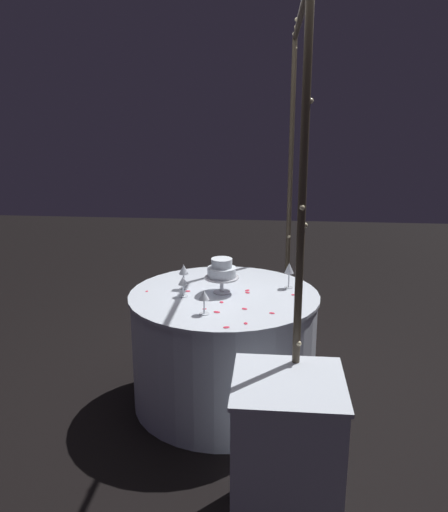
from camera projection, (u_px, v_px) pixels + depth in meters
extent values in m
plane|color=black|center=(224.00, 399.00, 3.63)|extent=(12.00, 12.00, 0.00)
cylinder|color=#473D2D|center=(289.00, 203.00, 4.15)|extent=(0.04, 0.04, 2.40)
cylinder|color=#473D2D|center=(299.00, 273.00, 2.39)|extent=(0.04, 0.04, 2.40)
cylinder|color=#473D2D|center=(301.00, 17.00, 2.95)|extent=(1.84, 0.04, 0.04)
sphere|color=#F9EAB2|center=(284.00, 297.00, 4.36)|extent=(0.02, 0.02, 0.02)
sphere|color=#F9EAB2|center=(299.00, 344.00, 2.47)|extent=(0.02, 0.02, 0.02)
sphere|color=#F9EAB2|center=(294.00, 34.00, 3.65)|extent=(0.02, 0.02, 0.02)
sphere|color=#F9EAB2|center=(289.00, 212.00, 4.18)|extent=(0.02, 0.02, 0.02)
sphere|color=#F9EAB2|center=(289.00, 415.00, 2.60)|extent=(0.02, 0.02, 0.02)
sphere|color=#F9EAB2|center=(296.00, 27.00, 3.32)|extent=(0.02, 0.02, 0.02)
sphere|color=#F9EAB2|center=(289.00, 276.00, 4.32)|extent=(0.02, 0.02, 0.02)
sphere|color=#F9EAB2|center=(311.00, 101.00, 2.19)|extent=(0.02, 0.02, 0.02)
sphere|color=#F9EAB2|center=(297.00, 20.00, 3.04)|extent=(0.02, 0.02, 0.02)
sphere|color=#F9EAB2|center=(287.00, 290.00, 4.36)|extent=(0.02, 0.02, 0.02)
sphere|color=#F9EAB2|center=(305.00, 225.00, 2.34)|extent=(0.02, 0.02, 0.02)
sphere|color=#F9EAB2|center=(304.00, 11.00, 2.77)|extent=(0.02, 0.02, 0.02)
sphere|color=#F9EAB2|center=(292.00, 119.00, 3.98)|extent=(0.02, 0.02, 0.02)
sphere|color=#F9EAB2|center=(289.00, 471.00, 2.65)|extent=(0.02, 0.02, 0.02)
sphere|color=#F9EAB2|center=(289.00, 237.00, 4.21)|extent=(0.02, 0.02, 0.02)
sphere|color=#F9EAB2|center=(302.00, 208.00, 2.29)|extent=(0.02, 0.02, 0.02)
sphere|color=#F9EAB2|center=(296.00, 48.00, 3.84)|extent=(0.02, 0.02, 0.02)
cylinder|color=silver|center=(224.00, 349.00, 3.53)|extent=(1.20, 1.20, 0.74)
cylinder|color=silver|center=(224.00, 295.00, 3.43)|extent=(1.22, 1.22, 0.02)
cube|color=silver|center=(286.00, 458.00, 2.44)|extent=(0.48, 0.48, 0.74)
cube|color=silver|center=(289.00, 383.00, 2.34)|extent=(0.50, 0.50, 0.02)
cylinder|color=silver|center=(222.00, 292.00, 3.44)|extent=(0.11, 0.11, 0.01)
cylinder|color=silver|center=(222.00, 285.00, 3.43)|extent=(0.02, 0.02, 0.09)
cylinder|color=silver|center=(222.00, 277.00, 3.42)|extent=(0.22, 0.22, 0.01)
cylinder|color=white|center=(222.00, 272.00, 3.41)|extent=(0.18, 0.18, 0.06)
cylinder|color=white|center=(222.00, 263.00, 3.39)|extent=(0.13, 0.13, 0.06)
cylinder|color=silver|center=(183.00, 296.00, 3.38)|extent=(0.06, 0.06, 0.00)
cylinder|color=silver|center=(183.00, 290.00, 3.37)|extent=(0.01, 0.01, 0.08)
cone|color=silver|center=(183.00, 281.00, 3.35)|extent=(0.06, 0.06, 0.05)
cylinder|color=silver|center=(288.00, 287.00, 3.54)|extent=(0.06, 0.06, 0.00)
cylinder|color=silver|center=(289.00, 280.00, 3.53)|extent=(0.01, 0.01, 0.10)
cone|color=silver|center=(289.00, 268.00, 3.51)|extent=(0.06, 0.06, 0.07)
cylinder|color=silver|center=(184.00, 288.00, 3.53)|extent=(0.06, 0.06, 0.00)
cylinder|color=silver|center=(184.00, 281.00, 3.51)|extent=(0.01, 0.01, 0.10)
cone|color=silver|center=(184.00, 269.00, 3.49)|extent=(0.06, 0.06, 0.07)
cylinder|color=silver|center=(204.00, 314.00, 3.09)|extent=(0.06, 0.06, 0.00)
cylinder|color=silver|center=(204.00, 306.00, 3.08)|extent=(0.01, 0.01, 0.08)
cone|color=silver|center=(204.00, 295.00, 3.06)|extent=(0.06, 0.06, 0.06)
ellipsoid|color=#E02D47|center=(204.00, 309.00, 3.16)|extent=(0.02, 0.03, 0.00)
ellipsoid|color=#E02D47|center=(217.00, 312.00, 3.12)|extent=(0.04, 0.05, 0.00)
ellipsoid|color=#E02D47|center=(247.00, 292.00, 3.44)|extent=(0.05, 0.04, 0.00)
ellipsoid|color=#E02D47|center=(248.00, 293.00, 3.44)|extent=(0.03, 0.03, 0.00)
ellipsoid|color=#E02D47|center=(221.00, 302.00, 3.27)|extent=(0.04, 0.03, 0.00)
ellipsoid|color=#E02D47|center=(272.00, 313.00, 3.10)|extent=(0.03, 0.04, 0.00)
ellipsoid|color=#E02D47|center=(188.00, 291.00, 3.47)|extent=(0.03, 0.04, 0.00)
ellipsoid|color=#E02D47|center=(294.00, 295.00, 3.40)|extent=(0.03, 0.04, 0.00)
ellipsoid|color=#E02D47|center=(226.00, 327.00, 2.90)|extent=(0.04, 0.04, 0.00)
ellipsoid|color=#E02D47|center=(246.00, 323.00, 2.95)|extent=(0.03, 0.03, 0.00)
ellipsoid|color=#E02D47|center=(147.00, 291.00, 3.47)|extent=(0.02, 0.02, 0.00)
ellipsoid|color=#E02D47|center=(247.00, 290.00, 3.48)|extent=(0.04, 0.04, 0.00)
ellipsoid|color=#E02D47|center=(245.00, 309.00, 3.17)|extent=(0.04, 0.04, 0.00)
ellipsoid|color=#E02D47|center=(233.00, 277.00, 3.75)|extent=(0.04, 0.04, 0.00)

